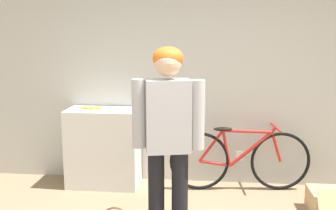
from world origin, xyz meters
name	(u,v)px	position (x,y,z in m)	size (l,w,h in m)	color
wall_back	(196,79)	(0.00, 2.40, 1.30)	(8.00, 0.07, 2.60)	silver
side_shelf	(103,148)	(-1.12, 2.13, 0.48)	(0.86, 0.45, 0.95)	white
person	(168,129)	(-0.19, 0.88, 1.05)	(0.63, 0.29, 1.75)	black
bicycle	(240,159)	(0.54, 2.14, 0.38)	(1.67, 0.46, 0.78)	black
banana	(91,108)	(-1.26, 2.12, 0.98)	(0.28, 0.08, 0.04)	#EAD64C
cardboard_box	(333,203)	(1.46, 1.57, 0.12)	(0.47, 0.53, 0.33)	tan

